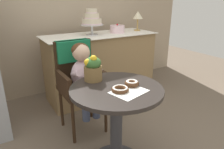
# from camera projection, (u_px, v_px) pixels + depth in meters

# --- Properties ---
(cafe_table) EXTENTS (0.72, 0.72, 0.72)m
(cafe_table) POSITION_uv_depth(u_px,v_px,m) (116.00, 112.00, 1.67)
(cafe_table) COLOR #282321
(cafe_table) RESTS_ON ground
(wicker_chair) EXTENTS (0.42, 0.45, 0.95)m
(wicker_chair) POSITION_uv_depth(u_px,v_px,m) (77.00, 71.00, 2.19)
(wicker_chair) COLOR #332114
(wicker_chair) RESTS_ON ground
(seated_child) EXTENTS (0.27, 0.32, 0.73)m
(seated_child) POSITION_uv_depth(u_px,v_px,m) (83.00, 72.00, 2.06)
(seated_child) COLOR silver
(seated_child) RESTS_ON ground
(paper_napkin) EXTENTS (0.29, 0.25, 0.00)m
(paper_napkin) POSITION_uv_depth(u_px,v_px,m) (129.00, 92.00, 1.52)
(paper_napkin) COLOR white
(paper_napkin) RESTS_ON cafe_table
(donut_front) EXTENTS (0.11, 0.11, 0.04)m
(donut_front) POSITION_uv_depth(u_px,v_px,m) (132.00, 83.00, 1.62)
(donut_front) COLOR #4C2D19
(donut_front) RESTS_ON cafe_table
(donut_mid) EXTENTS (0.13, 0.13, 0.03)m
(donut_mid) POSITION_uv_depth(u_px,v_px,m) (120.00, 89.00, 1.52)
(donut_mid) COLOR #4C2D19
(donut_mid) RESTS_ON cafe_table
(flower_vase) EXTENTS (0.15, 0.15, 0.22)m
(flower_vase) POSITION_uv_depth(u_px,v_px,m) (93.00, 68.00, 1.71)
(flower_vase) COLOR brown
(flower_vase) RESTS_ON cafe_table
(display_counter) EXTENTS (1.56, 0.62, 0.90)m
(display_counter) POSITION_uv_depth(u_px,v_px,m) (101.00, 65.00, 3.00)
(display_counter) COLOR #93754C
(display_counter) RESTS_ON ground
(tiered_cake_stand) EXTENTS (0.30, 0.30, 0.34)m
(tiered_cake_stand) POSITION_uv_depth(u_px,v_px,m) (92.00, 20.00, 2.72)
(tiered_cake_stand) COLOR silver
(tiered_cake_stand) RESTS_ON display_counter
(round_layer_cake) EXTENTS (0.21, 0.21, 0.13)m
(round_layer_cake) POSITION_uv_depth(u_px,v_px,m) (117.00, 29.00, 2.97)
(round_layer_cake) COLOR silver
(round_layer_cake) RESTS_ON display_counter
(table_lamp) EXTENTS (0.15, 0.15, 0.28)m
(table_lamp) POSITION_uv_depth(u_px,v_px,m) (138.00, 16.00, 3.10)
(table_lamp) COLOR #B28C47
(table_lamp) RESTS_ON display_counter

